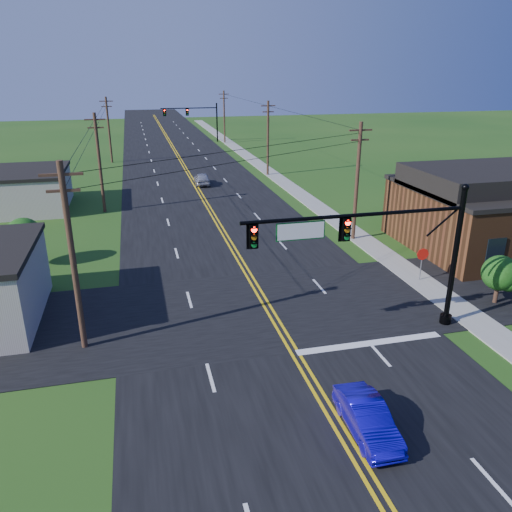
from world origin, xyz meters
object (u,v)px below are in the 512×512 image
object	(u,v)px
signal_mast_far	(193,117)
blue_car	(367,419)
stop_sign	(422,258)
signal_mast_main	(375,245)

from	to	relation	value
signal_mast_far	blue_car	world-z (taller)	signal_mast_far
blue_car	stop_sign	world-z (taller)	stop_sign
signal_mast_far	stop_sign	xyz separation A→B (m)	(6.07, -66.62, -2.97)
signal_mast_far	blue_car	xyz separation A→B (m)	(-3.40, -78.82, -3.92)
signal_mast_far	stop_sign	world-z (taller)	signal_mast_far
stop_sign	blue_car	bearing A→B (deg)	-121.29
signal_mast_far	stop_sign	distance (m)	66.96
signal_mast_far	stop_sign	size ratio (longest dim) A/B	5.01
signal_mast_far	blue_car	distance (m)	78.99
signal_mast_main	blue_car	distance (m)	8.62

